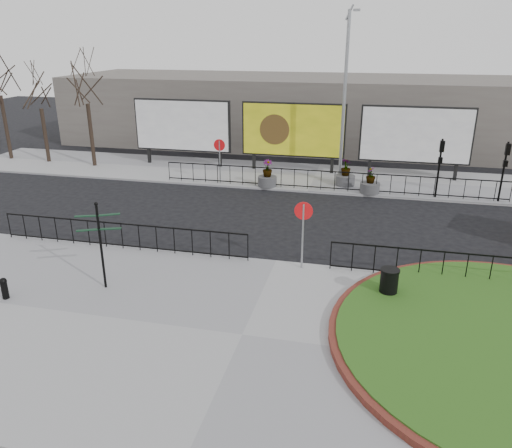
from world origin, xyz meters
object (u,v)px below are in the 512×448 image
(fingerpost_sign, at_px, (100,237))
(planter_c, at_px, (370,184))
(lamp_post, at_px, (344,97))
(litter_bin, at_px, (389,283))
(billboard_mid, at_px, (293,130))
(planter_b, at_px, (345,176))
(bollard, at_px, (4,287))
(planter_a, at_px, (267,177))

(fingerpost_sign, bearing_deg, planter_c, 36.84)
(lamp_post, distance_m, litter_bin, 13.83)
(billboard_mid, height_order, planter_b, billboard_mid)
(billboard_mid, height_order, planter_c, billboard_mid)
(bollard, height_order, litter_bin, litter_bin)
(planter_a, xyz_separation_m, planter_b, (4.15, 1.16, 0.01))
(litter_bin, height_order, planter_a, planter_a)
(planter_a, height_order, planter_b, planter_b)
(lamp_post, bearing_deg, planter_a, -157.23)
(fingerpost_sign, height_order, bollard, fingerpost_sign)
(bollard, bearing_deg, lamp_post, 59.38)
(litter_bin, bearing_deg, planter_a, 118.91)
(planter_b, bearing_deg, bollard, -122.25)
(planter_a, bearing_deg, planter_b, 15.64)
(planter_c, bearing_deg, billboard_mid, 142.77)
(lamp_post, height_order, planter_b, lamp_post)
(lamp_post, xyz_separation_m, litter_bin, (2.45, -12.95, -4.20))
(billboard_mid, xyz_separation_m, planter_c, (4.70, -3.57, -2.03))
(planter_a, relative_size, planter_c, 1.06)
(litter_bin, bearing_deg, lamp_post, 100.73)
(litter_bin, relative_size, planter_c, 0.71)
(planter_a, bearing_deg, bollard, -111.24)
(fingerpost_sign, relative_size, bollard, 4.16)
(lamp_post, relative_size, planter_c, 6.62)
(litter_bin, bearing_deg, fingerpost_sign, -171.45)
(planter_a, relative_size, planter_b, 0.98)
(billboard_mid, distance_m, planter_b, 4.57)
(planter_c, bearing_deg, planter_a, 180.00)
(lamp_post, relative_size, planter_b, 6.14)
(bollard, height_order, planter_b, planter_b)
(bollard, xyz_separation_m, planter_b, (9.63, 15.26, 0.12))
(planter_c, bearing_deg, lamp_post, 136.61)
(litter_bin, distance_m, planter_b, 12.69)
(lamp_post, height_order, planter_a, lamp_post)
(planter_c, bearing_deg, planter_b, 139.35)
(litter_bin, height_order, planter_b, planter_b)
(planter_a, bearing_deg, fingerpost_sign, -102.37)
(billboard_mid, height_order, fingerpost_sign, billboard_mid)
(bollard, xyz_separation_m, planter_a, (5.48, 14.10, 0.11))
(lamp_post, bearing_deg, planter_b, -52.26)
(lamp_post, bearing_deg, litter_bin, -79.27)
(litter_bin, xyz_separation_m, planter_a, (-6.27, 11.35, -0.00))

